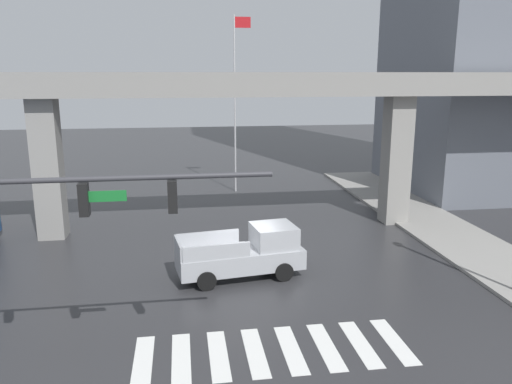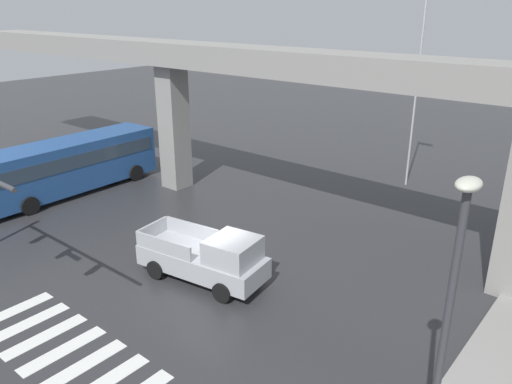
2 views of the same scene
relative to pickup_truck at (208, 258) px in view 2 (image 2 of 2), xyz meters
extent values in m
plane|color=#2D2D30|center=(0.01, 0.24, -0.99)|extent=(120.00, 120.00, 0.00)
cube|color=silver|center=(-3.84, -5.89, -0.98)|extent=(0.55, 2.80, 0.01)
cube|color=silver|center=(-2.74, -5.89, -0.98)|extent=(0.55, 2.80, 0.01)
cube|color=silver|center=(-1.64, -5.89, -0.98)|extent=(0.55, 2.80, 0.01)
cube|color=silver|center=(-0.54, -5.89, -0.98)|extent=(0.55, 2.80, 0.01)
cube|color=silver|center=(0.56, -5.89, -0.98)|extent=(0.55, 2.80, 0.01)
cube|color=silver|center=(1.66, -5.89, -0.98)|extent=(0.55, 2.80, 0.01)
cube|color=gray|center=(0.01, 6.56, 6.64)|extent=(56.48, 2.45, 1.20)
cube|color=gray|center=(-9.12, 6.56, 2.53)|extent=(1.30, 1.30, 7.03)
cube|color=#A8AAAF|center=(-0.30, -0.04, -0.21)|extent=(5.32, 2.60, 0.80)
cube|color=#A8AAAF|center=(1.14, 0.16, 0.64)|extent=(1.93, 1.97, 0.90)
cube|color=#3F5160|center=(1.60, 0.23, 0.64)|extent=(0.34, 1.67, 0.77)
cube|color=#A8AAAF|center=(-1.56, 0.66, 0.49)|extent=(2.64, 0.48, 0.60)
cube|color=#A8AAAF|center=(-1.31, -1.07, 0.49)|extent=(2.64, 0.48, 0.60)
cube|color=#A8AAAF|center=(-2.77, -0.40, 0.49)|extent=(0.35, 1.74, 0.60)
cylinder|color=black|center=(1.14, 1.08, -0.61)|extent=(0.79, 0.39, 0.76)
cylinder|color=black|center=(1.40, -0.71, -0.61)|extent=(0.79, 0.39, 0.76)
cylinder|color=black|center=(-1.99, 0.63, -0.61)|extent=(0.79, 0.39, 0.76)
cylinder|color=black|center=(-1.73, -1.16, -0.61)|extent=(0.79, 0.39, 0.76)
cube|color=#234C8C|center=(-12.97, 1.80, 0.65)|extent=(2.75, 10.85, 2.70)
cube|color=#2D3D4C|center=(-12.97, 1.80, 1.12)|extent=(2.78, 10.32, 0.76)
cube|color=#2D3D4C|center=(-13.09, 7.16, 0.99)|extent=(2.25, 0.13, 1.49)
cylinder|color=black|center=(-14.28, 5.55, -0.51)|extent=(0.37, 0.97, 0.96)
cylinder|color=black|center=(-11.83, 5.61, -0.51)|extent=(0.37, 0.97, 0.96)
cylinder|color=black|center=(-14.13, -1.20, -0.51)|extent=(0.37, 0.97, 0.96)
cylinder|color=black|center=(-11.68, -1.14, -0.51)|extent=(0.37, 0.97, 0.96)
cylinder|color=#38383D|center=(9.85, -3.19, 2.51)|extent=(0.16, 0.16, 7.00)
ellipsoid|color=beige|center=(9.85, -3.19, 6.13)|extent=(0.44, 0.70, 0.24)
cylinder|color=silver|center=(1.21, 15.42, 4.99)|extent=(0.12, 0.12, 11.96)
camera|label=1|loc=(-2.53, -19.42, 7.19)|focal=35.48mm
camera|label=2|loc=(12.22, -11.88, 9.07)|focal=35.03mm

